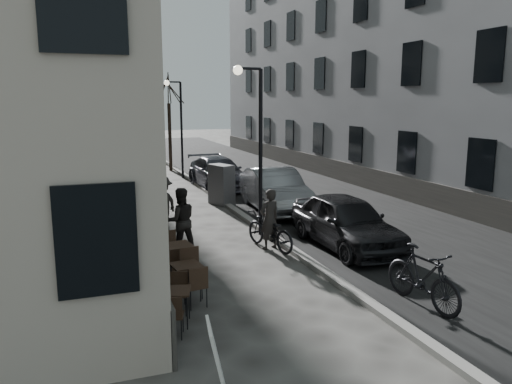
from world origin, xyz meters
TOP-DOWN VIEW (x-y plane):
  - ground at (0.00, 0.00)m, footprint 120.00×120.00m
  - road at (3.85, 16.00)m, footprint 7.30×60.00m
  - kerb at (0.20, 16.00)m, footprint 0.25×60.00m
  - building_left at (-6.00, 16.50)m, footprint 4.00×35.00m
  - building_right at (9.50, 16.50)m, footprint 4.00×35.00m
  - streetlamp_near at (-0.17, 6.00)m, footprint 0.90×0.28m
  - streetlamp_far at (-0.17, 18.00)m, footprint 0.90×0.28m
  - tree_near at (-0.10, 21.00)m, footprint 2.40×2.40m
  - tree_far at (-0.10, 27.00)m, footprint 2.40×2.40m
  - bistro_set_a at (-3.64, 0.63)m, footprint 0.73×1.39m
  - bistro_set_b at (-3.19, 1.85)m, footprint 0.67×1.49m
  - bistro_set_c at (-3.13, 3.06)m, footprint 0.74×1.66m
  - sign_board at (-3.53, -2.00)m, footprint 0.50×0.72m
  - utility_cabinet at (0.10, 10.76)m, footprint 0.92×1.20m
  - bicycle at (-0.28, 4.51)m, footprint 1.22×2.10m
  - cyclist_rider at (-0.28, 4.51)m, footprint 0.71×0.57m
  - pedestrian_near at (-2.68, 5.00)m, footprint 0.89×0.70m
  - pedestrian_mid at (-2.83, 7.14)m, footprint 1.34×1.28m
  - pedestrian_far at (-3.60, 10.22)m, footprint 0.90×0.39m
  - car_near at (1.81, 3.93)m, footprint 1.80×4.39m
  - car_mid at (1.69, 9.00)m, footprint 2.05×4.88m
  - car_far at (1.00, 14.51)m, footprint 2.20×4.98m
  - moped at (1.20, -0.20)m, footprint 0.77×2.08m

SIDE VIEW (x-z plane):
  - ground at x=0.00m, z-range 0.00..0.00m
  - road at x=3.85m, z-range 0.00..0.00m
  - kerb at x=0.20m, z-range 0.00..0.12m
  - bistro_set_a at x=-3.64m, z-range 0.01..0.80m
  - bistro_set_b at x=-3.19m, z-range 0.01..0.87m
  - sign_board at x=-3.53m, z-range -0.11..1.05m
  - bistro_set_c at x=-3.13m, z-range 0.01..0.97m
  - bicycle at x=-0.28m, z-range 0.00..1.04m
  - moped at x=1.20m, z-range 0.00..1.22m
  - car_far at x=1.00m, z-range 0.00..1.42m
  - car_near at x=1.81m, z-range 0.00..1.49m
  - pedestrian_far at x=-3.60m, z-range 0.00..1.52m
  - car_mid at x=1.69m, z-range 0.00..1.57m
  - utility_cabinet at x=0.10m, z-range 0.00..1.59m
  - cyclist_rider at x=-0.28m, z-range 0.00..1.70m
  - pedestrian_near at x=-2.68m, z-range 0.00..1.79m
  - pedestrian_mid at x=-2.83m, z-range 0.00..1.82m
  - streetlamp_near at x=-0.17m, z-range 0.62..5.71m
  - streetlamp_far at x=-0.17m, z-range 0.62..5.71m
  - tree_near at x=-0.10m, z-range 1.81..7.51m
  - tree_far at x=-0.10m, z-range 1.81..7.51m
  - building_left at x=-6.00m, z-range 0.00..16.00m
  - building_right at x=9.50m, z-range 0.00..16.00m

